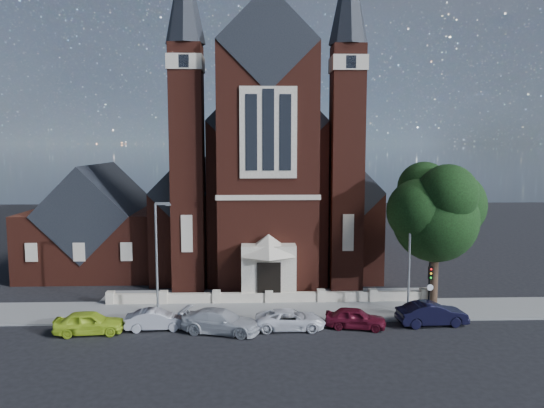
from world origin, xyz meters
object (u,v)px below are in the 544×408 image
(parish_hall, at_px, (99,229))
(car_dark_red, at_px, (355,318))
(car_silver_a, at_px, (156,320))
(car_silver_b, at_px, (221,321))
(street_lamp_right, at_px, (411,250))
(street_tree, at_px, (438,214))
(car_white_suv, at_px, (290,319))
(church, at_px, (264,182))
(traffic_signal, at_px, (430,283))
(street_lamp_left, at_px, (158,252))
(car_navy, at_px, (432,314))
(car_lime_van, at_px, (89,323))

(parish_hall, bearing_deg, car_dark_red, -38.52)
(car_silver_a, bearing_deg, car_silver_b, -104.59)
(parish_hall, relative_size, street_lamp_right, 1.51)
(street_tree, height_order, car_dark_red, street_tree)
(car_silver_a, xyz_separation_m, car_white_suv, (8.82, -0.24, -0.02))
(street_lamp_right, distance_m, car_silver_a, 18.34)
(street_tree, xyz_separation_m, street_lamp_right, (-2.51, -1.71, -2.36))
(church, relative_size, traffic_signal, 8.72)
(street_lamp_left, bearing_deg, car_navy, -8.32)
(car_dark_red, bearing_deg, street_lamp_right, -43.13)
(street_lamp_right, bearing_deg, street_lamp_left, 180.00)
(street_lamp_left, distance_m, car_silver_b, 7.04)
(street_lamp_left, xyz_separation_m, street_lamp_right, (18.00, 0.00, 0.00))
(parish_hall, xyz_separation_m, car_silver_b, (12.69, -17.68, -3.26))
(street_tree, xyz_separation_m, car_silver_b, (-15.91, -5.39, -6.21))
(parish_hall, distance_m, car_silver_b, 22.01)
(car_dark_red, bearing_deg, church, 26.10)
(traffic_signal, relative_size, car_dark_red, 1.00)
(car_lime_van, height_order, car_silver_b, car_silver_b)
(parish_hall, relative_size, traffic_signal, 3.05)
(street_tree, distance_m, traffic_signal, 5.70)
(church, bearing_deg, street_lamp_right, -61.96)
(car_lime_van, relative_size, car_silver_b, 0.85)
(church, xyz_separation_m, car_silver_a, (-7.58, -21.88, -7.53))
(church, height_order, car_silver_b, church)
(church, relative_size, street_tree, 3.26)
(car_silver_b, bearing_deg, car_lime_van, 104.28)
(church, xyz_separation_m, street_lamp_right, (10.09, -18.94, -3.59))
(car_silver_b, bearing_deg, car_navy, -71.46)
(street_lamp_left, height_order, car_silver_a, street_lamp_left)
(car_silver_b, height_order, car_white_suv, car_silver_b)
(parish_hall, relative_size, street_tree, 1.14)
(car_navy, bearing_deg, church, 21.46)
(street_lamp_left, relative_size, car_dark_red, 2.02)
(street_lamp_right, relative_size, traffic_signal, 2.02)
(car_navy, bearing_deg, street_lamp_right, 9.87)
(parish_hall, xyz_separation_m, street_lamp_left, (8.09, -14.00, 0.59))
(street_tree, distance_m, street_lamp_right, 3.84)
(parish_hall, distance_m, car_dark_red, 27.75)
(car_lime_van, height_order, car_dark_red, car_lime_van)
(parish_hall, bearing_deg, street_lamp_right, -28.22)
(car_dark_red, height_order, car_navy, car_navy)
(traffic_signal, height_order, car_silver_a, traffic_signal)
(car_silver_b, bearing_deg, car_silver_a, 94.79)
(church, xyz_separation_m, car_dark_red, (5.56, -22.10, -7.50))
(car_dark_red, bearing_deg, car_white_suv, 102.25)
(traffic_signal, relative_size, car_silver_a, 1.00)
(parish_hall, height_order, car_silver_a, parish_hall)
(street_lamp_right, height_order, car_lime_van, street_lamp_right)
(car_dark_red, bearing_deg, street_lamp_left, 88.77)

